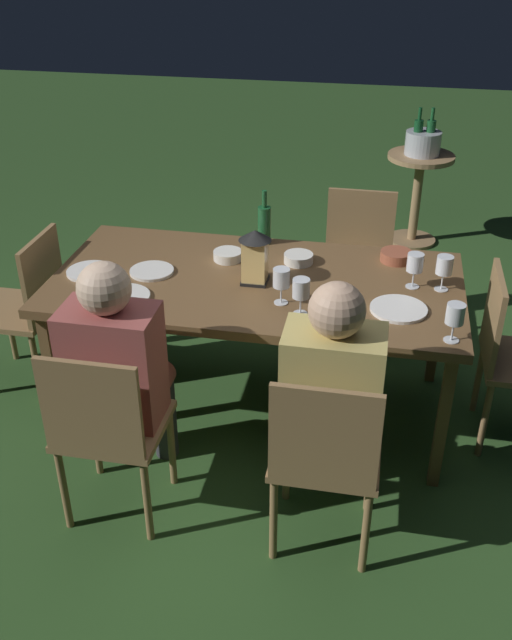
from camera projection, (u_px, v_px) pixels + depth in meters
The scene contains 24 objects.
ground_plane at pixel (256, 405), 3.77m from camera, with size 16.00×16.00×0.00m, color #2D5123.
dining_table at pixel (256, 289), 3.42m from camera, with size 1.95×0.98×0.75m.
chair_head_far at pixel (27, 304), 3.73m from camera, with size 0.40×0.42×0.87m.
chair_side_right_b at pixel (107, 427), 2.85m from camera, with size 0.42×0.40×0.87m.
person_in_rust at pixel (120, 368), 2.94m from camera, with size 0.38×0.47×1.15m.
chair_side_right_a at pixel (325, 454), 2.70m from camera, with size 0.42×0.40×0.87m.
person_in_mustard at pixel (332, 392), 2.79m from camera, with size 0.38×0.47×1.15m.
chair_side_left_a at pixel (357, 259), 4.20m from camera, with size 0.42×0.40×0.87m.
lantern_centerpiece at pixel (254, 253), 3.30m from camera, with size 0.15×0.15×0.27m.
green_bottle_on_table at pixel (264, 224), 3.71m from camera, with size 0.07×0.07×0.29m.
wine_glass_a at pixel (455, 316), 2.86m from camera, with size 0.08×0.08×0.17m.
wine_glass_b at pixel (281, 280), 3.13m from camera, with size 0.08×0.08×0.17m.
wine_glass_c at pixel (301, 290), 3.05m from camera, with size 0.08×0.08×0.17m.
wine_glass_d at pixel (444, 267), 3.25m from camera, with size 0.08×0.08×0.17m.
wine_glass_e at pixel (415, 264), 3.27m from camera, with size 0.08×0.08×0.17m.
plate_a at pixel (90, 271), 3.45m from camera, with size 0.23×0.23×0.01m, color white.
plate_b at pixel (152, 271), 3.45m from camera, with size 0.21×0.21×0.01m, color white.
plate_c at pixel (399, 309), 3.13m from camera, with size 0.25×0.25×0.01m, color white.
plate_d at pixel (123, 297), 3.23m from camera, with size 0.24×0.24×0.01m, color white.
bowl_olives at pixel (299, 258), 3.54m from camera, with size 0.15×0.15×0.05m.
bowl_bread at pixel (396, 256), 3.56m from camera, with size 0.16×0.16×0.05m.
bowl_salad at pixel (228, 255), 3.57m from camera, with size 0.15×0.15×0.05m.
side_table at pixel (418, 185), 5.39m from camera, with size 0.49×0.49×0.70m.
ice_bucket at pixel (423, 141), 5.22m from camera, with size 0.26×0.26×0.34m.
Camera 1 is at (-0.57, 2.97, 2.29)m, focal length 39.90 mm.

